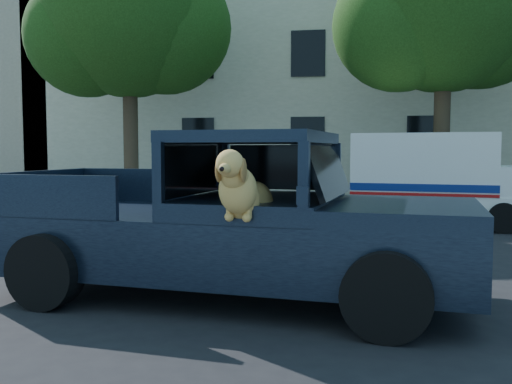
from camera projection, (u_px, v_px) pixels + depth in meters
ground at (138, 296)px, 7.21m from camera, size 120.00×120.00×0.00m
far_sidewalk at (259, 212)px, 16.24m from camera, size 60.00×4.00×0.15m
lane_stripes at (315, 253)px, 10.20m from camera, size 21.60×0.14×0.01m
street_tree_left at (130, 19)px, 16.91m from camera, size 6.00×5.20×8.60m
street_tree_mid at (446, 6)px, 15.36m from camera, size 6.00×5.20×8.60m
building_main at (365, 82)px, 22.56m from camera, size 26.00×6.00×9.00m
pickup_truck at (226, 242)px, 7.11m from camera, size 5.99×3.28×2.06m
mail_truck at (436, 185)px, 13.88m from camera, size 4.32×2.59×2.24m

